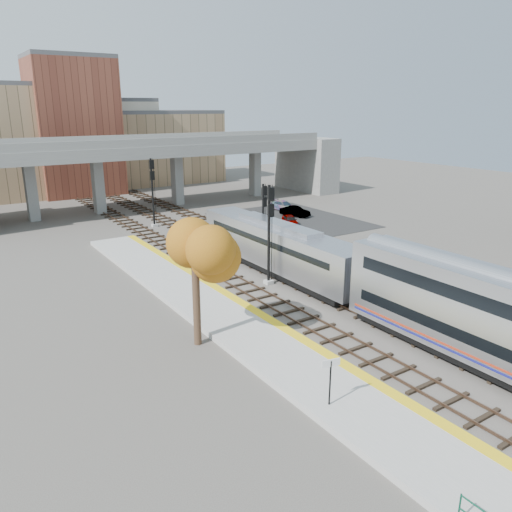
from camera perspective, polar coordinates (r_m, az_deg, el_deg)
ground at (r=32.19m, az=14.24°, el=-8.24°), size 160.00×160.00×0.00m
platform at (r=27.64m, az=3.76°, el=-11.68°), size 4.50×60.00×0.35m
yellow_strip at (r=28.62m, az=6.86°, el=-10.31°), size 0.70×60.00×0.01m
tracks at (r=41.41m, az=2.43°, el=-1.90°), size 10.70×95.00×0.25m
overpass at (r=70.12m, az=-10.65°, el=10.34°), size 54.00×12.00×9.50m
buildings_far at (r=89.14m, az=-18.53°, el=12.44°), size 43.00×21.00×20.60m
parking_lot at (r=60.93m, az=3.93°, el=4.12°), size 14.00×18.00×0.04m
locomotive at (r=40.86m, az=2.47°, el=1.07°), size 3.02×19.05×4.10m
signal_mast_near at (r=37.81m, az=1.53°, el=2.44°), size 0.60×0.64×7.75m
signal_mast_mid at (r=45.74m, az=0.84°, el=3.99°), size 0.60×0.64×6.62m
signal_mast_far at (r=57.88m, az=-11.72°, el=7.14°), size 0.60×0.64×7.77m
station_sign at (r=22.99m, az=8.52°, el=-13.02°), size 0.89×0.24×2.27m
tree at (r=27.88m, az=-6.99°, el=-0.53°), size 3.60×3.60×6.86m
car_a at (r=57.95m, az=3.90°, el=4.09°), size 2.73×3.79×1.20m
car_b at (r=62.81m, az=4.48°, el=5.11°), size 2.66×4.09×1.27m
car_c at (r=66.44m, az=3.19°, el=5.76°), size 2.23×4.43×1.23m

